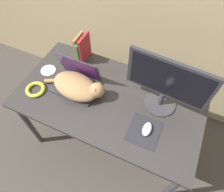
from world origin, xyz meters
TOP-DOWN VIEW (x-y plane):
  - ground_plane at (0.00, 0.00)m, footprint 12.00×12.00m
  - desk at (0.00, 0.37)m, footprint 1.36×0.74m
  - laptop at (-0.27, 0.38)m, footprint 0.33×0.24m
  - cat at (-0.23, 0.33)m, footprint 0.49×0.27m
  - external_monitor at (0.35, 0.47)m, footprint 0.53×0.22m
  - mousepad at (0.32, 0.23)m, footprint 0.20×0.22m
  - computer_mouse at (0.33, 0.24)m, footprint 0.06×0.10m
  - book_row at (-0.37, 0.65)m, footprint 0.07×0.16m
  - cable_coil at (-0.53, 0.20)m, footprint 0.15×0.15m
  - cd_disc at (-0.56, 0.41)m, footprint 0.12×0.12m

SIDE VIEW (x-z plane):
  - ground_plane at x=0.00m, z-range 0.00..0.00m
  - desk at x=0.00m, z-range 0.29..1.03m
  - cd_disc at x=-0.56m, z-range 0.73..0.74m
  - mousepad at x=0.32m, z-range 0.73..0.74m
  - cable_coil at x=-0.53m, z-range 0.73..0.76m
  - computer_mouse at x=0.33m, z-range 0.74..0.77m
  - laptop at x=-0.27m, z-range 0.66..0.90m
  - cat at x=-0.23m, z-range 0.73..0.88m
  - book_row at x=-0.37m, z-range 0.73..0.96m
  - external_monitor at x=0.35m, z-range 0.75..1.18m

